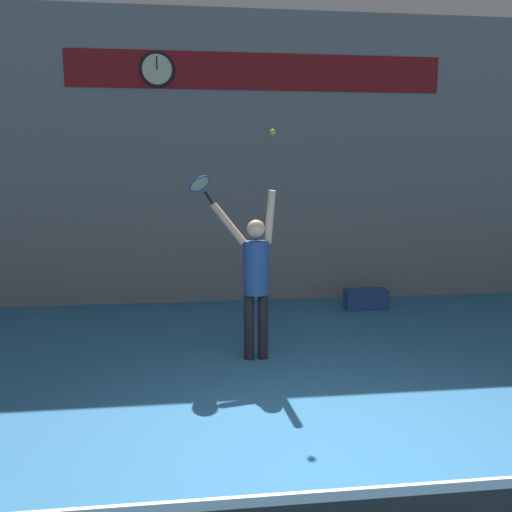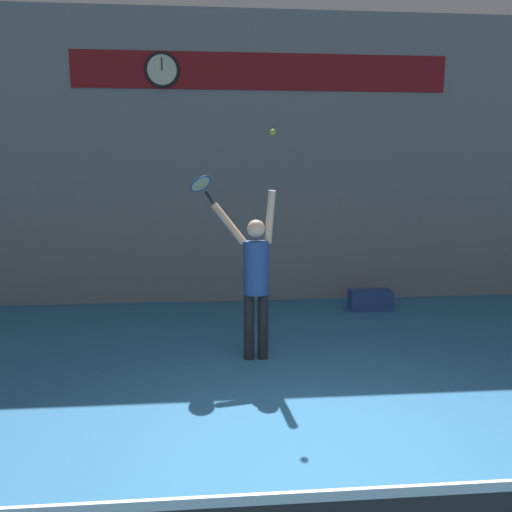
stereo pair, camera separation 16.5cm
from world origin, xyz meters
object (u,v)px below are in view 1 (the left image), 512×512
Objects in this scene: tennis_racket at (201,185)px; tennis_ball at (273,132)px; tennis_player at (255,274)px; scoreboard_clock at (157,69)px; equipment_bag at (366,299)px.

tennis_racket is 1.17m from tennis_ball.
tennis_ball is (0.85, -0.51, 0.63)m from tennis_racket.
tennis_player is 30.03× the size of tennis_ball.
scoreboard_clock reaches higher than tennis_racket.
scoreboard_clock is 4.26m from tennis_player.
tennis_player is 1.34m from tennis_racket.
tennis_ball reaches higher than equipment_bag.
tennis_player is at bearing 167.28° from tennis_ball.
tennis_ball is (0.20, -0.04, 1.70)m from tennis_player.
tennis_racket is at bearing -73.98° from scoreboard_clock.
tennis_racket reaches higher than tennis_player.
scoreboard_clock is 0.28× the size of tennis_player.
tennis_racket is 0.55× the size of equipment_bag.
scoreboard_clock is 8.39× the size of tennis_ball.
tennis_player is at bearing -35.48° from tennis_racket.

